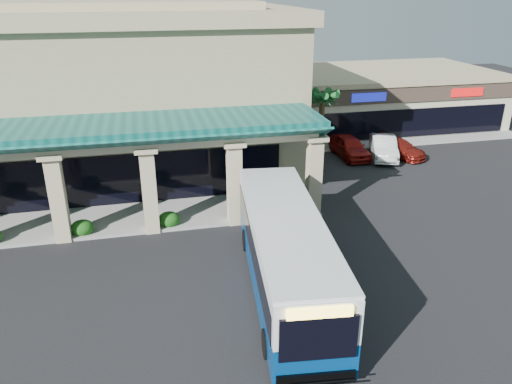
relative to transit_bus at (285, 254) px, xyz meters
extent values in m
plane|color=black|center=(-2.38, 1.70, -1.75)|extent=(110.00, 110.00, 0.00)
imported|color=#445469|center=(1.31, -0.75, -0.82)|extent=(0.70, 0.80, 1.85)
imported|color=maroon|center=(9.79, 16.26, -0.94)|extent=(2.01, 4.82, 1.63)
imported|color=white|center=(12.25, 15.52, -0.93)|extent=(3.28, 5.26, 1.64)
imported|color=maroon|center=(13.54, 15.56, -1.08)|extent=(3.51, 4.96, 1.33)
camera|label=1|loc=(-5.33, -17.65, 10.51)|focal=35.00mm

